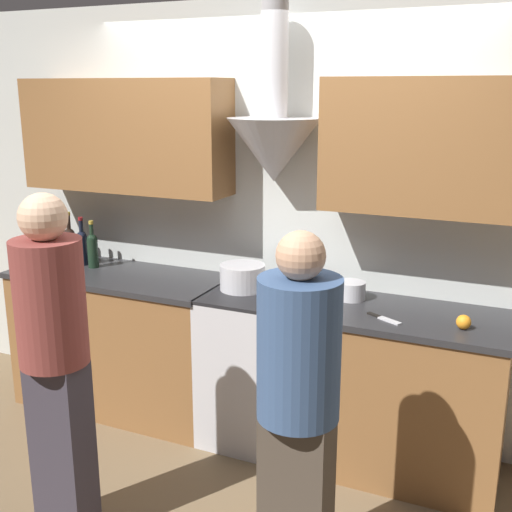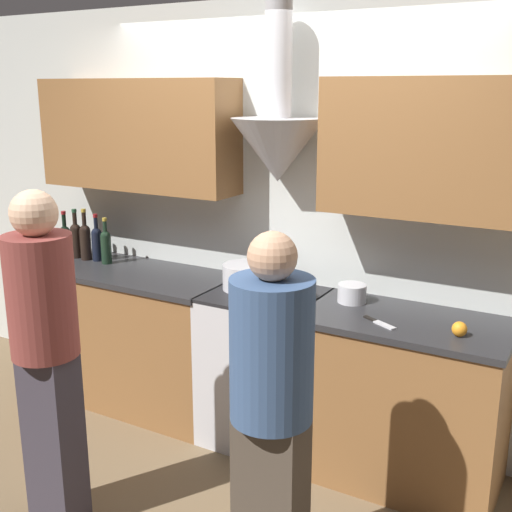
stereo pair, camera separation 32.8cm
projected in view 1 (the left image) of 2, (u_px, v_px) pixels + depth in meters
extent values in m
plane|color=brown|center=(239.00, 464.00, 3.68)|extent=(12.00, 12.00, 0.00)
cube|color=silver|center=(285.00, 221.00, 3.94)|extent=(8.40, 0.06, 2.60)
cone|color=silver|center=(274.00, 150.00, 3.67)|extent=(0.54, 0.54, 0.36)
cylinder|color=silver|center=(275.00, 61.00, 3.55)|extent=(0.15, 0.15, 0.62)
cube|color=brown|center=(125.00, 135.00, 4.06)|extent=(1.41, 0.32, 0.70)
cube|color=brown|center=(425.00, 146.00, 3.32)|extent=(1.06, 0.32, 0.70)
cube|color=brown|center=(123.00, 343.00, 4.27)|extent=(1.41, 0.60, 0.90)
cube|color=#28282B|center=(119.00, 276.00, 4.16)|extent=(1.43, 0.62, 0.03)
cube|color=brown|center=(403.00, 396.00, 3.53)|extent=(1.06, 0.60, 0.90)
cube|color=#28282B|center=(409.00, 317.00, 3.41)|extent=(1.08, 0.62, 0.03)
cube|color=silver|center=(263.00, 368.00, 3.87)|extent=(0.64, 0.60, 0.91)
cube|color=black|center=(242.00, 394.00, 3.62)|extent=(0.45, 0.01, 0.41)
cube|color=black|center=(263.00, 295.00, 3.75)|extent=(0.64, 0.60, 0.02)
cube|color=silver|center=(280.00, 292.00, 4.00)|extent=(0.64, 0.06, 0.10)
cylinder|color=black|center=(48.00, 248.00, 4.43)|extent=(0.08, 0.08, 0.18)
sphere|color=black|center=(47.00, 235.00, 4.41)|extent=(0.07, 0.07, 0.07)
cylinder|color=black|center=(46.00, 225.00, 4.39)|extent=(0.03, 0.03, 0.11)
cylinder|color=maroon|center=(45.00, 216.00, 4.37)|extent=(0.03, 0.03, 0.02)
cylinder|color=black|center=(60.00, 247.00, 4.39)|extent=(0.08, 0.08, 0.21)
sphere|color=black|center=(59.00, 233.00, 4.37)|extent=(0.07, 0.07, 0.07)
cylinder|color=black|center=(58.00, 223.00, 4.35)|extent=(0.03, 0.03, 0.10)
cylinder|color=#234C33|center=(57.00, 214.00, 4.33)|extent=(0.03, 0.03, 0.02)
cylinder|color=black|center=(70.00, 249.00, 4.34)|extent=(0.08, 0.08, 0.21)
sphere|color=black|center=(69.00, 234.00, 4.32)|extent=(0.07, 0.07, 0.07)
cylinder|color=black|center=(68.00, 223.00, 4.30)|extent=(0.03, 0.03, 0.11)
cylinder|color=gold|center=(68.00, 214.00, 4.28)|extent=(0.03, 0.03, 0.02)
cylinder|color=black|center=(83.00, 251.00, 4.33)|extent=(0.07, 0.07, 0.20)
sphere|color=black|center=(82.00, 236.00, 4.30)|extent=(0.07, 0.07, 0.07)
cylinder|color=black|center=(81.00, 227.00, 4.29)|extent=(0.03, 0.03, 0.09)
cylinder|color=maroon|center=(80.00, 219.00, 4.27)|extent=(0.03, 0.03, 0.02)
cylinder|color=black|center=(93.00, 253.00, 4.26)|extent=(0.07, 0.07, 0.19)
sphere|color=black|center=(92.00, 239.00, 4.24)|extent=(0.07, 0.07, 0.07)
cylinder|color=black|center=(91.00, 231.00, 4.22)|extent=(0.03, 0.03, 0.09)
cylinder|color=gold|center=(91.00, 222.00, 4.21)|extent=(0.03, 0.03, 0.02)
cylinder|color=silver|center=(242.00, 277.00, 3.80)|extent=(0.27, 0.27, 0.15)
cylinder|color=silver|center=(286.00, 291.00, 3.68)|extent=(0.27, 0.27, 0.07)
sphere|color=orange|center=(464.00, 322.00, 3.18)|extent=(0.07, 0.07, 0.07)
cylinder|color=silver|center=(351.00, 290.00, 3.63)|extent=(0.16, 0.16, 0.10)
cube|color=silver|center=(390.00, 321.00, 3.30)|extent=(0.13, 0.09, 0.01)
cube|color=black|center=(374.00, 315.00, 3.38)|extent=(0.08, 0.06, 0.01)
cube|color=#38333D|center=(63.00, 449.00, 3.03)|extent=(0.27, 0.17, 0.89)
cylinder|color=brown|center=(50.00, 302.00, 2.84)|extent=(0.31, 0.31, 0.57)
sphere|color=#E0B28E|center=(43.00, 217.00, 2.74)|extent=(0.21, 0.21, 0.21)
cube|color=#473D33|center=(296.00, 503.00, 2.70)|extent=(0.28, 0.18, 0.81)
cylinder|color=#38517A|center=(299.00, 349.00, 2.52)|extent=(0.33, 0.33, 0.58)
sphere|color=tan|center=(301.00, 256.00, 2.42)|extent=(0.19, 0.19, 0.19)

